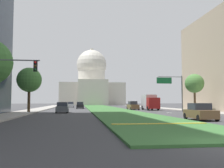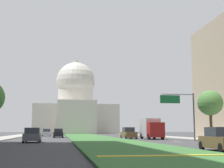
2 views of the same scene
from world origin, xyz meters
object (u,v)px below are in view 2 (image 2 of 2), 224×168
Objects in this scene: capitol_building at (75,107)px; sedan_midblock at (32,135)px; street_tree_right_mid at (210,103)px; box_truck_delivery at (151,128)px; sedan_lead_stopped at (222,140)px; sedan_far_horizon at (58,133)px; overhead_guide_sign at (182,107)px; sedan_very_far at (47,133)px; sedan_distant at (129,133)px.

capitol_building is 83.89m from sedan_midblock.
street_tree_right_mid is 11.97m from box_truck_delivery.
sedan_midblock is at bearing 128.78° from sedan_lead_stopped.
sedan_midblock is (-14.46, 17.99, 0.02)m from sedan_lead_stopped.
sedan_midblock is 22.20m from sedan_far_horizon.
box_truck_delivery reaches higher than sedan_far_horizon.
overhead_guide_sign is 25.89m from sedan_far_horizon.
capitol_building reaches higher than street_tree_right_mid.
capitol_building is at bearing 84.53° from sedan_far_horizon.
sedan_far_horizon is at bearing 140.21° from box_truck_delivery.
box_truck_delivery is (-2.27, 7.37, -2.93)m from overhead_guide_sign.
street_tree_right_mid is 19.64m from sedan_lead_stopped.
capitol_building is at bearing 96.73° from box_truck_delivery.
capitol_building is 6.62× the size of sedan_very_far.
capitol_building reaches higher than sedan_distant.
sedan_midblock is at bearing -90.35° from sedan_very_far.
sedan_distant is at bearing 90.29° from sedan_lead_stopped.
sedan_lead_stopped is (5.70, -100.94, -9.00)m from capitol_building.
capitol_building is 81.24m from overhead_guide_sign.
sedan_very_far is at bearing -100.25° from capitol_building.
box_truck_delivery is (14.45, -12.03, 0.89)m from sedan_far_horizon.
sedan_lead_stopped is at bearing -86.77° from capitol_building.
capitol_building is 6.47× the size of sedan_midblock.
sedan_far_horizon is (-16.71, 19.40, -3.83)m from overhead_guide_sign.
sedan_distant is (-0.15, 30.66, 0.08)m from sedan_lead_stopped.
sedan_midblock reaches higher than sedan_very_far.
street_tree_right_mid is 1.55× the size of sedan_lead_stopped.
sedan_midblock is 0.99× the size of sedan_distant.
street_tree_right_mid is 1.42× the size of sedan_midblock.
street_tree_right_mid is at bearing -80.78° from capitol_building.
sedan_midblock is (-19.64, -2.60, -3.81)m from overhead_guide_sign.
sedan_distant is (14.30, 12.66, 0.06)m from sedan_midblock.
sedan_midblock is 35.72m from sedan_very_far.
overhead_guide_sign is at bearing 130.99° from street_tree_right_mid.
street_tree_right_mid is at bearing -58.65° from sedan_distant.
sedan_midblock reaches higher than sedan_lead_stopped.
street_tree_right_mid is 22.67m from sedan_midblock.
sedan_lead_stopped is at bearing -104.12° from overhead_guide_sign.
street_tree_right_mid reaches higher than sedan_very_far.
capitol_building is 6.39× the size of sedan_far_horizon.
street_tree_right_mid is 29.95m from sedan_far_horizon.
box_truck_delivery is at bearing 115.28° from street_tree_right_mid.
capitol_building is 7.08× the size of sedan_lead_stopped.
sedan_lead_stopped is at bearing -114.10° from street_tree_right_mid.
overhead_guide_sign is 38.58m from sedan_very_far.
sedan_lead_stopped reaches higher than sedan_far_horizon.
sedan_very_far is at bearing 121.40° from street_tree_right_mid.
capitol_building is 4.57× the size of street_tree_right_mid.
overhead_guide_sign is 1.41× the size of sedan_midblock.
sedan_midblock is (-8.76, -82.95, -8.98)m from capitol_building.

